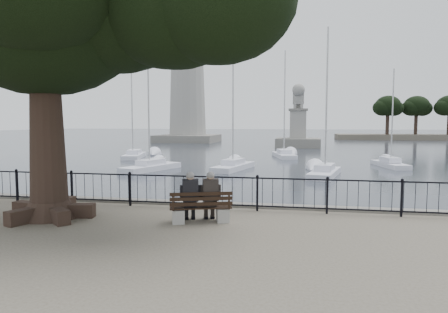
% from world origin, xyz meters
% --- Properties ---
extents(harbor, '(260.00, 260.00, 1.20)m').
position_xyz_m(harbor, '(0.00, 3.00, -0.50)').
color(harbor, slate).
rests_on(harbor, ground).
extents(railing, '(22.06, 0.06, 1.00)m').
position_xyz_m(railing, '(0.00, 2.50, 0.56)').
color(railing, black).
rests_on(railing, ground).
extents(bench, '(1.68, 0.95, 0.85)m').
position_xyz_m(bench, '(-0.30, 0.84, 0.30)').
color(bench, gray).
rests_on(bench, ground).
extents(person_left, '(0.53, 0.73, 1.35)m').
position_xyz_m(person_left, '(-0.59, 0.85, 0.62)').
color(person_left, black).
rests_on(person_left, ground).
extents(person_right, '(0.53, 0.73, 1.35)m').
position_xyz_m(person_right, '(-0.09, 1.01, 0.62)').
color(person_right, black).
rests_on(person_right, ground).
extents(lighthouse, '(10.59, 10.59, 32.22)m').
position_xyz_m(lighthouse, '(-18.00, 62.00, 12.64)').
color(lighthouse, slate).
rests_on(lighthouse, ground).
extents(lion_monument, '(6.26, 6.26, 9.17)m').
position_xyz_m(lion_monument, '(2.00, 49.93, 1.32)').
color(lion_monument, slate).
rests_on(lion_monument, ground).
extents(sailboat_a, '(3.28, 5.76, 10.40)m').
position_xyz_m(sailboat_a, '(-8.78, 19.27, -0.69)').
color(sailboat_a, silver).
rests_on(sailboat_a, ground).
extents(sailboat_b, '(2.72, 5.73, 12.74)m').
position_xyz_m(sailboat_b, '(-2.72, 20.82, -0.63)').
color(sailboat_b, silver).
rests_on(sailboat_b, ground).
extents(sailboat_c, '(2.61, 5.56, 9.97)m').
position_xyz_m(sailboat_c, '(3.92, 18.33, -0.70)').
color(sailboat_c, silver).
rests_on(sailboat_c, ground).
extents(sailboat_d, '(2.28, 5.06, 8.00)m').
position_xyz_m(sailboat_d, '(9.46, 25.00, -0.73)').
color(sailboat_d, silver).
rests_on(sailboat_d, ground).
extents(sailboat_e, '(2.90, 5.98, 13.20)m').
position_xyz_m(sailboat_e, '(-14.31, 28.96, -0.63)').
color(sailboat_e, silver).
rests_on(sailboat_e, ground).
extents(sailboat_f, '(2.87, 5.86, 11.01)m').
position_xyz_m(sailboat_f, '(0.68, 32.36, -0.68)').
color(sailboat_f, silver).
rests_on(sailboat_f, ground).
extents(far_shore, '(30.00, 8.60, 9.18)m').
position_xyz_m(far_shore, '(25.54, 79.46, 3.00)').
color(far_shore, brown).
rests_on(far_shore, ground).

